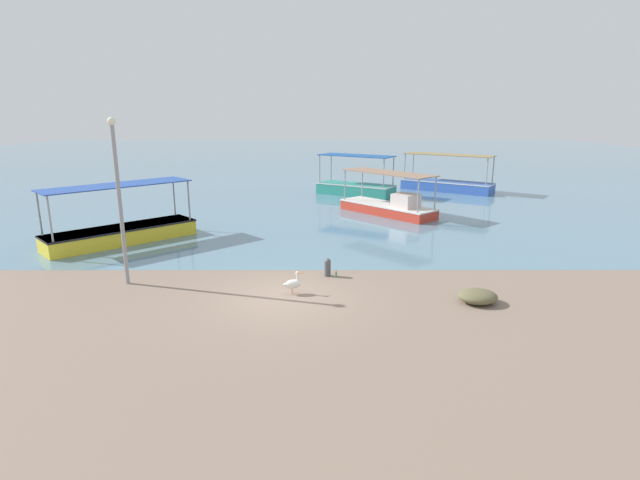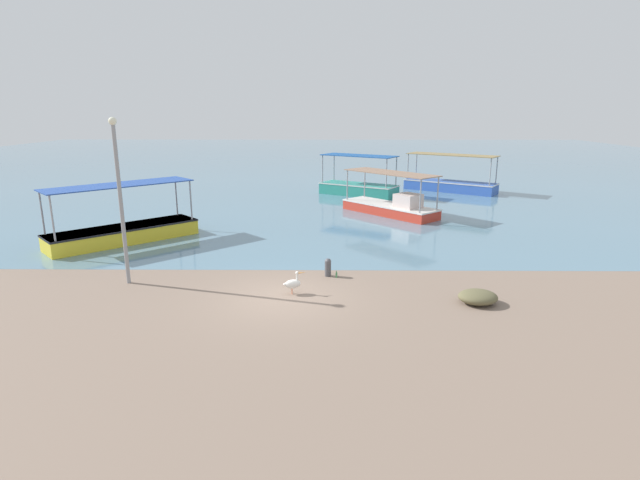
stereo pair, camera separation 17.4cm
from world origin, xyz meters
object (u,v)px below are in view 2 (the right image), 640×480
Objects in this scene: fishing_boat_center at (392,205)px; fishing_boat_near_left at (358,187)px; mooring_bollard at (328,267)px; net_pile at (478,297)px; fishing_boat_near_right at (124,231)px; pelican at (293,284)px; lamp_post at (120,193)px; fishing_boat_far_left at (450,184)px; glass_bottle at (336,275)px.

fishing_boat_near_left reaches higher than fishing_boat_center.
fishing_boat_near_left is 8.53× the size of mooring_bollard.
fishing_boat_near_right is at bearing 152.19° from net_pile.
pelican is at bearing -110.83° from fishing_boat_center.
lamp_post is at bearing 171.17° from net_pile.
fishing_boat_near_left reaches higher than pelican.
fishing_boat_center reaches higher than net_pile.
fishing_boat_far_left is at bearing 51.82° from lamp_post.
mooring_bollard is at bearing 150.72° from net_pile.
fishing_boat_near_left is 18.35m from fishing_boat_near_right.
mooring_bollard reaches higher than net_pile.
glass_bottle is (7.64, 0.66, -3.21)m from lamp_post.
pelican is 0.63× the size of net_pile.
fishing_boat_near_right is 1.07× the size of lamp_post.
fishing_boat_near_right is at bearing 152.94° from mooring_bollard.
pelican is 2.96× the size of glass_bottle.
fishing_boat_near_left is at bearing 96.70° from net_pile.
fishing_boat_far_left is at bearing 64.39° from pelican.
pelican is 1.14× the size of mooring_bollard.
net_pile is at bearing -101.41° from fishing_boat_far_left.
mooring_bollard is at bearing -108.71° from fishing_boat_center.
fishing_boat_near_left is 21.66m from net_pile.
lamp_post is (-11.24, -12.43, 2.75)m from fishing_boat_center.
lamp_post reaches higher than fishing_boat_near_right.
fishing_boat_near_left is 4.66× the size of net_pile.
pelican is 6.86m from lamp_post.
lamp_post reaches higher than fishing_boat_near_left.
fishing_boat_near_right reaches higher than net_pile.
pelican is at bearing -122.30° from mooring_bollard.
fishing_boat_near_left is at bearing 80.19° from pelican.
fishing_boat_far_left is 25.54× the size of glass_bottle.
lamp_post reaches higher than mooring_bollard.
net_pile is (6.11, -0.82, -0.15)m from pelican.
fishing_boat_center is 0.94× the size of fishing_boat_near_right.
pelican is at bearing -115.61° from fishing_boat_far_left.
fishing_boat_near_left is at bearing 102.25° from fishing_boat_center.
fishing_boat_near_left reaches higher than glass_bottle.
fishing_boat_near_right reaches higher than fishing_boat_center.
glass_bottle is (1.54, 1.74, -0.27)m from pelican.
glass_bottle is at bearing -107.01° from fishing_boat_center.
pelican is (-10.84, -22.61, -0.19)m from fishing_boat_far_left.
glass_bottle is at bearing -96.15° from fishing_boat_near_left.
fishing_boat_near_right is 6.89m from lamp_post.
fishing_boat_far_left is 1.16× the size of fishing_boat_near_left.
fishing_boat_far_left reaches higher than pelican.
lamp_post reaches higher than net_pile.
mooring_bollard is 0.55× the size of net_pile.
glass_bottle is at bearing 4.97° from lamp_post.
fishing_boat_far_left reaches higher than mooring_bollard.
net_pile is (4.89, -2.74, -0.15)m from mooring_bollard.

